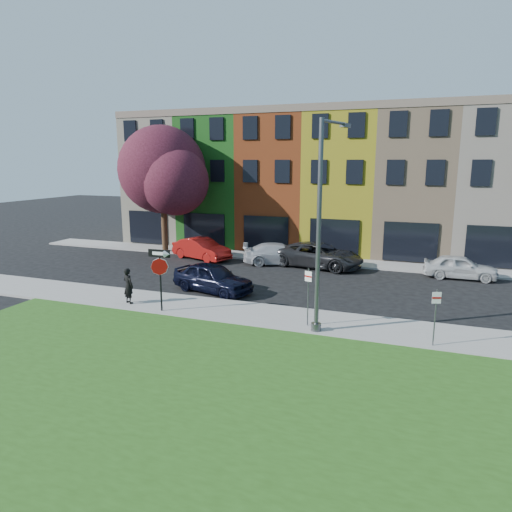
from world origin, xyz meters
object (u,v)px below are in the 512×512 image
at_px(man, 128,286).
at_px(stop_sign, 160,267).
at_px(sedan_near, 213,278).
at_px(street_lamp, 321,227).

bearing_deg(man, stop_sign, -171.72).
xyz_separation_m(man, sedan_near, (2.72, 3.45, -0.20)).
height_order(man, sedan_near, man).
height_order(man, street_lamp, street_lamp).
bearing_deg(man, street_lamp, -160.90).
distance_m(man, street_lamp, 9.71).
height_order(stop_sign, sedan_near, stop_sign).
bearing_deg(sedan_near, man, 157.47).
xyz_separation_m(man, street_lamp, (9.14, -0.28, 3.25)).
height_order(stop_sign, street_lamp, street_lamp).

